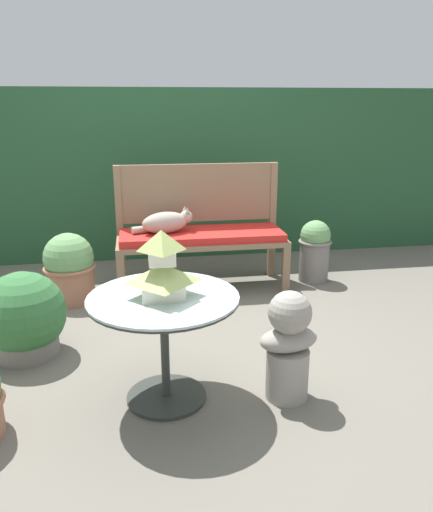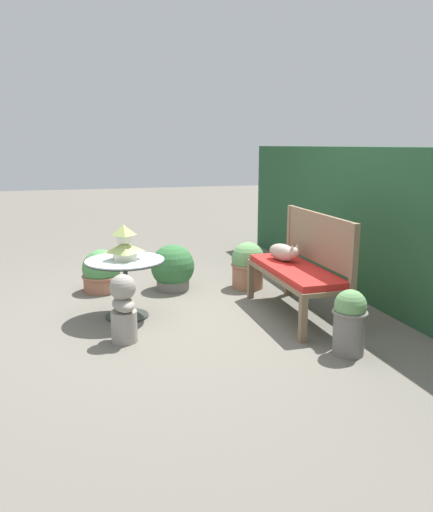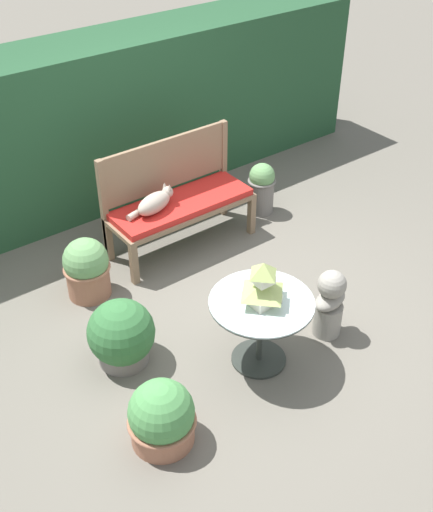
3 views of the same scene
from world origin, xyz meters
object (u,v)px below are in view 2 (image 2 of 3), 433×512
(cat, at_px, (284,252))
(garden_bench, at_px, (295,274))
(potted_plant_hedge_corner, at_px, (173,269))
(potted_plant_patio_mid, at_px, (349,321))
(patio_table, at_px, (125,272))
(garden_bust, at_px, (124,308))
(potted_plant_table_near, at_px, (248,265))
(pagoda_birdhouse, at_px, (124,245))
(potted_plant_bench_right, at_px, (102,273))

(cat, bearing_deg, garden_bench, -15.00)
(garden_bench, height_order, potted_plant_hedge_corner, potted_plant_hedge_corner)
(cat, height_order, potted_plant_patio_mid, cat)
(patio_table, distance_m, potted_plant_hedge_corner, 1.04)
(patio_table, xyz_separation_m, garden_bust, (0.63, -0.09, -0.15))
(potted_plant_patio_mid, bearing_deg, potted_plant_table_near, -175.99)
(cat, xyz_separation_m, patio_table, (-0.12, -1.59, -0.12))
(pagoda_birdhouse, relative_size, garden_bust, 0.57)
(pagoda_birdhouse, distance_m, potted_plant_hedge_corner, 1.13)
(garden_bust, relative_size, potted_plant_bench_right, 1.23)
(potted_plant_bench_right, bearing_deg, potted_plant_patio_mid, 37.23)
(potted_plant_patio_mid, relative_size, potted_plant_table_near, 0.99)
(garden_bench, bearing_deg, patio_table, -104.14)
(patio_table, distance_m, potted_plant_bench_right, 1.03)
(pagoda_birdhouse, bearing_deg, patio_table, 0.00)
(garden_bench, bearing_deg, potted_plant_bench_right, -127.90)
(garden_bench, distance_m, potted_plant_bench_right, 2.26)
(cat, xyz_separation_m, potted_plant_patio_mid, (1.27, 0.03, -0.29))
(garden_bench, height_order, potted_plant_patio_mid, potted_plant_patio_mid)
(potted_plant_patio_mid, bearing_deg, patio_table, -130.57)
(potted_plant_bench_right, relative_size, potted_plant_table_near, 0.89)
(patio_table, height_order, potted_plant_bench_right, patio_table)
(garden_bench, distance_m, potted_plant_hedge_corner, 1.57)
(patio_table, distance_m, potted_plant_table_near, 1.62)
(garden_bust, bearing_deg, potted_plant_table_near, 119.63)
(pagoda_birdhouse, relative_size, potted_plant_patio_mid, 0.63)
(potted_plant_hedge_corner, bearing_deg, potted_plant_table_near, 78.88)
(garden_bench, xyz_separation_m, cat, (-0.28, -0.00, 0.16))
(garden_bench, xyz_separation_m, potted_plant_hedge_corner, (-1.22, -0.98, -0.18))
(patio_table, xyz_separation_m, potted_plant_bench_right, (-0.98, -0.18, -0.24))
(garden_bust, xyz_separation_m, potted_plant_bench_right, (-1.61, -0.09, -0.09))
(garden_bench, distance_m, patio_table, 1.65)
(garden_bust, xyz_separation_m, potted_plant_patio_mid, (0.76, 1.71, -0.02))
(potted_plant_patio_mid, distance_m, potted_plant_hedge_corner, 2.42)
(garden_bench, height_order, garden_bust, garden_bust)
(garden_bust, bearing_deg, garden_bench, 88.15)
(cat, relative_size, patio_table, 0.66)
(patio_table, height_order, garden_bust, garden_bust)
(garden_bench, relative_size, potted_plant_bench_right, 2.84)
(patio_table, xyz_separation_m, potted_plant_hedge_corner, (-0.81, 0.62, -0.21))
(potted_plant_table_near, bearing_deg, potted_plant_hedge_corner, -101.12)
(garden_bench, relative_size, cat, 2.74)
(potted_plant_patio_mid, height_order, potted_plant_table_near, potted_plant_table_near)
(garden_bust, bearing_deg, potted_plant_hedge_corner, 144.53)
(pagoda_birdhouse, bearing_deg, potted_plant_bench_right, -169.66)
(pagoda_birdhouse, height_order, potted_plant_bench_right, pagoda_birdhouse)
(cat, distance_m, potted_plant_table_near, 0.83)
(potted_plant_bench_right, distance_m, potted_plant_hedge_corner, 0.81)
(patio_table, bearing_deg, potted_plant_patio_mid, 49.43)
(potted_plant_patio_mid, xyz_separation_m, potted_plant_hedge_corner, (-2.20, -1.00, -0.04))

